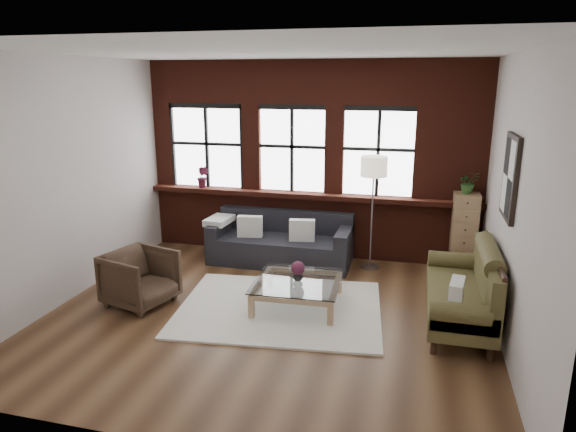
% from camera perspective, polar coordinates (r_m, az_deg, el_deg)
% --- Properties ---
extents(floor, '(5.50, 5.50, 0.00)m').
position_cam_1_polar(floor, '(6.65, -2.16, -10.88)').
color(floor, '#482D1A').
rests_on(floor, ground).
extents(ceiling, '(5.50, 5.50, 0.00)m').
position_cam_1_polar(ceiling, '(5.99, -2.47, 17.85)').
color(ceiling, white).
rests_on(ceiling, ground).
extents(wall_back, '(5.50, 0.00, 5.50)m').
position_cam_1_polar(wall_back, '(8.51, 2.54, 6.21)').
color(wall_back, beige).
rests_on(wall_back, ground).
extents(wall_front, '(5.50, 0.00, 5.50)m').
position_cam_1_polar(wall_front, '(3.88, -12.93, -5.03)').
color(wall_front, beige).
rests_on(wall_front, ground).
extents(wall_left, '(0.00, 5.00, 5.00)m').
position_cam_1_polar(wall_left, '(7.38, -23.27, 3.63)').
color(wall_left, beige).
rests_on(wall_left, ground).
extents(wall_right, '(0.00, 5.00, 5.00)m').
position_cam_1_polar(wall_right, '(5.96, 23.93, 1.08)').
color(wall_right, beige).
rests_on(wall_right, ground).
extents(brick_backwall, '(5.50, 0.12, 3.20)m').
position_cam_1_polar(brick_backwall, '(8.45, 2.45, 6.15)').
color(brick_backwall, '#4E1C12').
rests_on(brick_backwall, floor).
extents(sill_ledge, '(5.50, 0.30, 0.08)m').
position_cam_1_polar(sill_ledge, '(8.47, 2.28, 2.31)').
color(sill_ledge, '#4E1C12').
rests_on(sill_ledge, brick_backwall).
extents(window_left, '(1.38, 0.10, 1.50)m').
position_cam_1_polar(window_left, '(8.98, -8.93, 7.48)').
color(window_left, black).
rests_on(window_left, brick_backwall).
extents(window_mid, '(1.38, 0.10, 1.50)m').
position_cam_1_polar(window_mid, '(8.50, 0.48, 7.24)').
color(window_mid, black).
rests_on(window_mid, brick_backwall).
extents(window_right, '(1.38, 0.10, 1.50)m').
position_cam_1_polar(window_right, '(8.28, 10.00, 6.80)').
color(window_right, black).
rests_on(window_right, brick_backwall).
extents(wall_poster, '(0.05, 0.74, 0.94)m').
position_cam_1_polar(wall_poster, '(6.20, 23.47, 3.99)').
color(wall_poster, black).
rests_on(wall_poster, wall_right).
extents(shag_rug, '(2.79, 2.30, 0.03)m').
position_cam_1_polar(shag_rug, '(6.78, -0.93, -10.20)').
color(shag_rug, silver).
rests_on(shag_rug, floor).
extents(dark_sofa, '(2.26, 0.92, 0.82)m').
position_cam_1_polar(dark_sofa, '(8.29, -0.83, -2.48)').
color(dark_sofa, black).
rests_on(dark_sofa, floor).
extents(pillow_a, '(0.42, 0.21, 0.34)m').
position_cam_1_polar(pillow_a, '(8.28, -4.25, -1.16)').
color(pillow_a, silver).
rests_on(pillow_a, dark_sofa).
extents(pillow_b, '(0.42, 0.20, 0.34)m').
position_cam_1_polar(pillow_b, '(8.05, 1.57, -1.58)').
color(pillow_b, silver).
rests_on(pillow_b, dark_sofa).
extents(vintage_settee, '(0.84, 1.89, 1.01)m').
position_cam_1_polar(vintage_settee, '(6.56, 18.54, -7.28)').
color(vintage_settee, '#4E4724').
rests_on(vintage_settee, floor).
extents(pillow_settee, '(0.20, 0.40, 0.34)m').
position_cam_1_polar(pillow_settee, '(5.98, 18.20, -8.35)').
color(pillow_settee, silver).
rests_on(pillow_settee, vintage_settee).
extents(armchair, '(0.98, 0.96, 0.73)m').
position_cam_1_polar(armchair, '(7.07, -16.10, -6.66)').
color(armchair, '#34261A').
rests_on(armchair, floor).
extents(coffee_table, '(1.16, 1.16, 0.37)m').
position_cam_1_polar(coffee_table, '(6.81, 1.09, -8.60)').
color(coffee_table, '#A27F58').
rests_on(coffee_table, shag_rug).
extents(vase, '(0.17, 0.17, 0.14)m').
position_cam_1_polar(vase, '(6.71, 1.10, -6.63)').
color(vase, '#B2B2B2').
rests_on(vase, coffee_table).
extents(flowers, '(0.18, 0.18, 0.18)m').
position_cam_1_polar(flowers, '(6.67, 1.10, -5.81)').
color(flowers, '#5F203A').
rests_on(flowers, vase).
extents(drawer_chest, '(0.38, 0.38, 1.24)m').
position_cam_1_polar(drawer_chest, '(8.31, 18.94, -1.77)').
color(drawer_chest, '#A27F58').
rests_on(drawer_chest, floor).
extents(potted_plant_top, '(0.37, 0.34, 0.33)m').
position_cam_1_polar(potted_plant_top, '(8.13, 19.41, 3.54)').
color(potted_plant_top, '#2D5923').
rests_on(potted_plant_top, drawer_chest).
extents(floor_lamp, '(0.40, 0.40, 1.92)m').
position_cam_1_polar(floor_lamp, '(8.00, 9.33, 0.78)').
color(floor_lamp, '#A5A5A8').
rests_on(floor_lamp, floor).
extents(sill_plant, '(0.23, 0.20, 0.38)m').
position_cam_1_polar(sill_plant, '(8.96, -9.44, 4.32)').
color(sill_plant, '#5F203A').
rests_on(sill_plant, sill_ledge).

